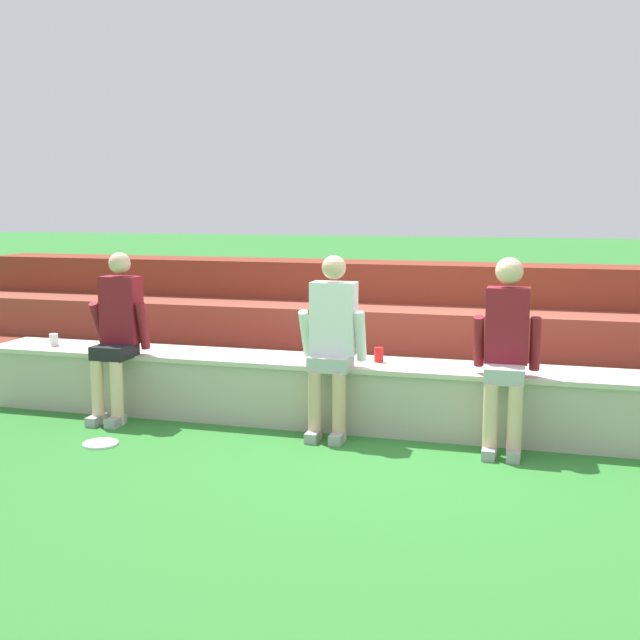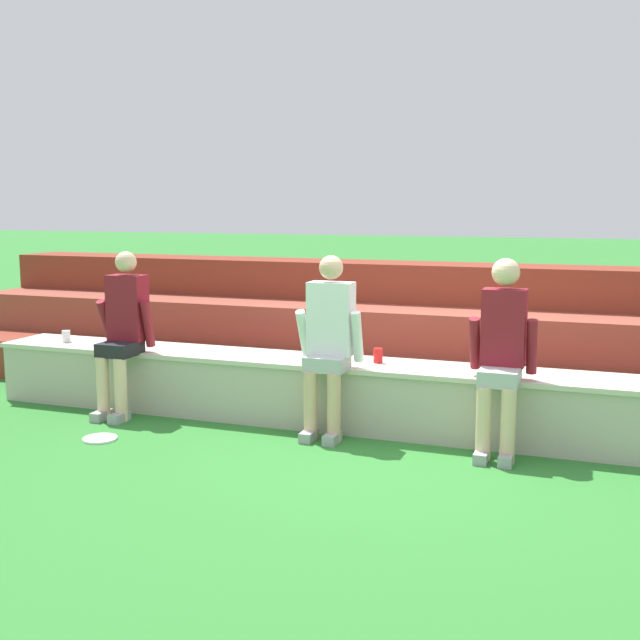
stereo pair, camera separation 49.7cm
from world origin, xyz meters
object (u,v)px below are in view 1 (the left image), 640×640
Objects in this scene: plastic_cup_left_end at (379,355)px; person_far_left at (117,331)px; person_left_of_center at (332,340)px; person_center at (506,348)px; plastic_cup_right_end at (54,340)px; frisbee at (101,444)px.

person_far_left is at bearing -170.78° from plastic_cup_left_end.
person_center is (1.38, 0.01, -0.00)m from person_left_of_center.
plastic_cup_right_end is at bearing 160.97° from person_far_left.
person_far_left is at bearing 108.69° from frisbee.
plastic_cup_right_end is 3.12m from plastic_cup_left_end.
person_far_left is 2.30m from plastic_cup_left_end.
person_left_of_center is 0.51m from plastic_cup_left_end.
plastic_cup_left_end is at bearing 9.22° from person_far_left.
plastic_cup_left_end is 0.45× the size of frisbee.
person_left_of_center is 1.38m from person_center.
person_far_left is 0.99× the size of person_left_of_center.
plastic_cup_right_end is (-4.18, 0.27, -0.18)m from person_center.
person_far_left is 0.99× the size of person_center.
plastic_cup_right_end is at bearing -178.64° from plastic_cup_left_end.
person_left_of_center reaches higher than plastic_cup_left_end.
person_left_of_center is 11.94× the size of plastic_cup_left_end.
frisbee is at bearing -151.15° from plastic_cup_left_end.
person_left_of_center reaches higher than frisbee.
person_far_left reaches higher than plastic_cup_left_end.
plastic_cup_left_end is (2.27, 0.37, -0.16)m from person_far_left.
person_left_of_center is at bearing -5.72° from plastic_cup_right_end.
plastic_cup_right_end is 0.41× the size of frisbee.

